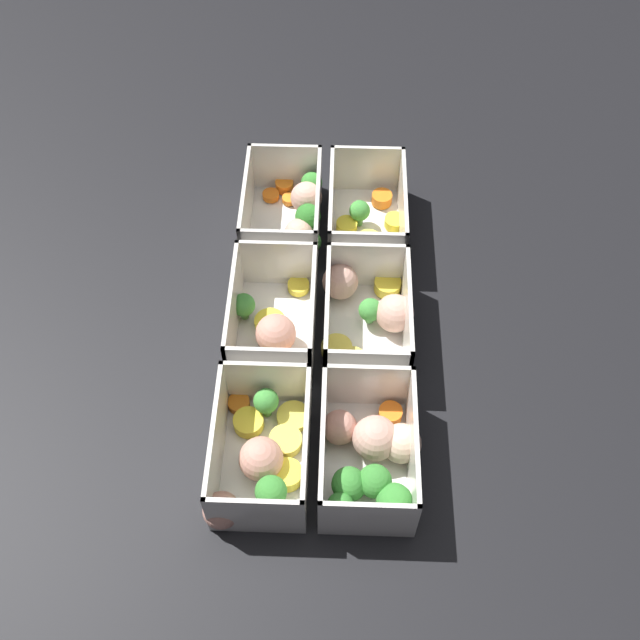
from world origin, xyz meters
TOP-DOWN VIEW (x-y plane):
  - ground_plane at (0.00, 0.00)m, footprint 4.00×4.00m
  - container_near_left at (-0.18, -0.06)m, footprint 0.16×0.13m
  - container_near_center at (0.01, -0.06)m, footprint 0.17×0.13m
  - container_near_right at (0.17, -0.06)m, footprint 0.17×0.11m
  - container_far_left at (-0.18, 0.06)m, footprint 0.18×0.11m
  - container_far_center at (-0.01, 0.06)m, footprint 0.17×0.10m
  - container_far_right at (0.18, 0.04)m, footprint 0.17×0.11m

SIDE VIEW (x-z plane):
  - ground_plane at x=0.00m, z-range 0.00..0.00m
  - container_near_right at x=0.17m, z-range -0.01..0.07m
  - container_far_left at x=-0.18m, z-range -0.01..0.07m
  - container_near_center at x=0.01m, z-range -0.01..0.07m
  - container_far_center at x=-0.01m, z-range -0.01..0.07m
  - container_far_right at x=0.18m, z-range -0.01..0.07m
  - container_near_left at x=-0.18m, z-range -0.01..0.07m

